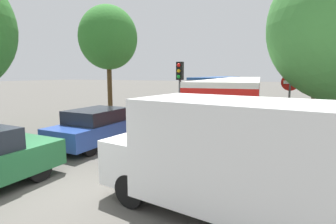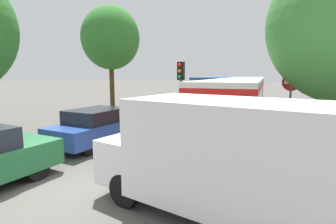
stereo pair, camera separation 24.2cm
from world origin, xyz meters
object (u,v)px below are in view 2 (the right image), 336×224
articulated_bus (240,96)px  no_entry_sign (290,97)px  queued_car_blue (98,126)px  traffic_light (181,80)px  tree_left_mid (111,38)px  queued_car_tan (167,110)px  direction_sign_post (326,79)px  tree_right_far (322,54)px  city_bus_rear (221,87)px  white_van (225,155)px

articulated_bus → no_entry_sign: (2.95, -5.08, 0.42)m
queued_car_blue → traffic_light: traffic_light is taller
articulated_bus → queued_car_blue: articulated_bus is taller
queued_car_blue → tree_left_mid: (-3.73, 5.70, 4.31)m
queued_car_tan → tree_left_mid: bearing=89.0°
traffic_light → queued_car_tan: bearing=-127.6°
no_entry_sign → direction_sign_post: (1.50, 3.73, 0.68)m
queued_car_tan → no_entry_sign: 6.87m
traffic_light → tree_right_far: (7.21, 17.10, 2.19)m
articulated_bus → tree_right_far: bearing=152.3°
city_bus_rear → direction_sign_post: (8.15, -10.83, 1.10)m
traffic_light → no_entry_sign: 5.12m
city_bus_rear → direction_sign_post: direction_sign_post is taller
queued_car_tan → no_entry_sign: bearing=-104.5°
queued_car_blue → tree_left_mid: 8.06m
no_entry_sign → white_van: bearing=-8.2°
articulated_bus → direction_sign_post: bearing=67.6°
tree_left_mid → city_bus_rear: bearing=72.6°
traffic_light → white_van: bearing=34.2°
traffic_light → queued_car_blue: bearing=-18.2°
queued_car_tan → tree_left_mid: size_ratio=0.61×
tree_right_far → articulated_bus: bearing=-112.1°
direction_sign_post → tree_left_mid: size_ratio=0.51×
direction_sign_post → tree_right_far: size_ratio=0.49×
articulated_bus → traffic_light: traffic_light is taller
city_bus_rear → traffic_light: 14.15m
tree_left_mid → no_entry_sign: bearing=-11.1°
white_van → tree_right_far: 24.80m
queued_car_tan → tree_right_far: (8.67, 15.76, 3.94)m
white_van → traffic_light: (-4.08, 7.27, 1.26)m
traffic_light → tree_right_far: 18.68m
no_entry_sign → tree_left_mid: 11.21m
articulated_bus → white_van: size_ratio=3.29×
queued_car_tan → white_van: 10.24m
city_bus_rear → white_van: 22.03m
traffic_light → city_bus_rear: bearing=-168.7°
articulated_bus → direction_sign_post: size_ratio=4.77×
city_bus_rear → tree_right_far: 9.87m
queued_car_blue → white_van: (5.85, -3.09, 0.51)m
white_van → no_entry_sign: 6.82m
city_bus_rear → tree_right_far: tree_right_far is taller
white_van → articulated_bus: bearing=-72.6°
white_van → tree_left_mid: tree_left_mid is taller
queued_car_blue → traffic_light: size_ratio=1.23×
queued_car_tan → no_entry_sign: size_ratio=1.53×
direction_sign_post → articulated_bus: bearing=-20.5°
traffic_light → articulated_bus: bearing=160.0°
queued_car_tan → direction_sign_post: bearing=-75.4°
direction_sign_post → city_bus_rear: bearing=-56.7°
tree_left_mid → direction_sign_post: bearing=7.9°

